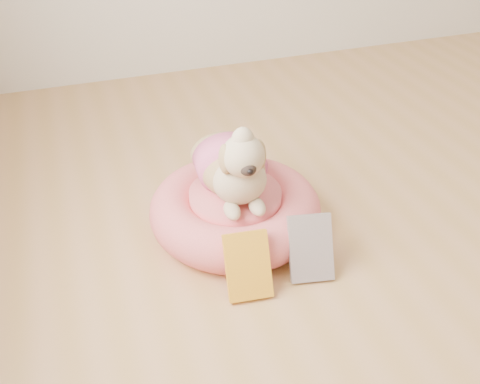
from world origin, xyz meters
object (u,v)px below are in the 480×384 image
object	(u,v)px
dog	(233,152)
book_white	(311,248)
pet_bed	(235,210)
book_yellow	(248,266)

from	to	relation	value
dog	book_white	size ratio (longest dim) A/B	1.97
pet_bed	book_white	size ratio (longest dim) A/B	2.84
dog	book_white	bearing A→B (deg)	-58.87
dog	book_white	distance (m)	0.40
dog	book_yellow	world-z (taller)	dog
pet_bed	dog	xyz separation A→B (m)	(-0.01, 0.00, 0.24)
book_yellow	book_white	distance (m)	0.22
dog	pet_bed	bearing A→B (deg)	-25.71
pet_bed	book_white	world-z (taller)	book_white
dog	book_yellow	size ratio (longest dim) A/B	2.02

